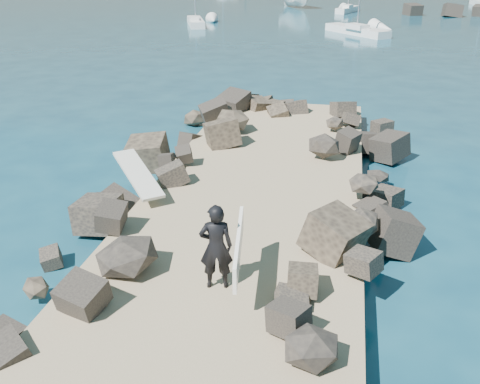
{
  "coord_description": "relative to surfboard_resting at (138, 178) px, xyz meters",
  "views": [
    {
      "loc": [
        2.33,
        -12.54,
        6.79
      ],
      "look_at": [
        0.0,
        -1.0,
        1.5
      ],
      "focal_mm": 40.0,
      "sensor_mm": 36.0,
      "label": 1
    }
  ],
  "objects": [
    {
      "name": "sailboat_c",
      "position": [
        5.97,
        38.1,
        -0.69
      ],
      "size": [
        5.9,
        6.46,
        8.65
      ],
      "color": "silver",
      "rests_on": "ground"
    },
    {
      "name": "riprap_left",
      "position": [
        0.28,
        -1.89,
        -0.54
      ],
      "size": [
        2.6,
        22.0,
        1.0
      ],
      "primitive_type": "cube",
      "color": "black",
      "rests_on": "ground"
    },
    {
      "name": "riprap_right",
      "position": [
        6.08,
        -1.89,
        -0.54
      ],
      "size": [
        2.6,
        22.0,
        1.0
      ],
      "primitive_type": "cube",
      "color": "black",
      "rests_on": "ground"
    },
    {
      "name": "surfboard_resting",
      "position": [
        0.0,
        0.0,
        0.0
      ],
      "size": [
        2.12,
        2.33,
        0.08
      ],
      "primitive_type": "cube",
      "rotation": [
        0.0,
        0.0,
        0.71
      ],
      "color": "beige",
      "rests_on": "riprap_left"
    },
    {
      "name": "surfer_with_board",
      "position": [
        3.31,
        -4.08,
        0.47
      ],
      "size": [
        1.01,
        2.25,
        1.82
      ],
      "color": "black",
      "rests_on": "jetty"
    },
    {
      "name": "sailboat_a",
      "position": [
        -10.03,
        41.3,
        -0.69
      ],
      "size": [
        3.43,
        6.32,
        7.6
      ],
      "color": "silver",
      "rests_on": "ground"
    },
    {
      "name": "ground",
      "position": [
        3.18,
        -0.39,
        -1.04
      ],
      "size": [
        800.0,
        800.0,
        0.0
      ],
      "primitive_type": "plane",
      "color": "#0F384C",
      "rests_on": "ground"
    },
    {
      "name": "jetty",
      "position": [
        3.18,
        -2.39,
        -0.74
      ],
      "size": [
        6.0,
        26.0,
        0.6
      ],
      "primitive_type": "cube",
      "color": "#8C7759",
      "rests_on": "ground"
    },
    {
      "name": "sailboat_b",
      "position": [
        4.83,
        57.42,
        -0.69
      ],
      "size": [
        2.96,
        5.43,
        6.63
      ],
      "color": "silver",
      "rests_on": "ground"
    }
  ]
}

